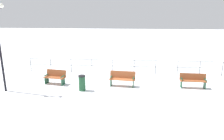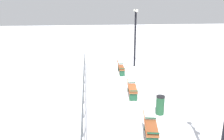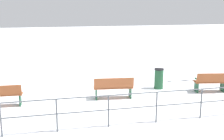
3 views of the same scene
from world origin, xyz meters
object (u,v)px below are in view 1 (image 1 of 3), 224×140
bench_nearest (55,77)px  bench_third (193,80)px  bench_second (122,79)px  trash_bin (82,83)px

bench_nearest → bench_third: bearing=99.8°
bench_second → trash_bin: size_ratio=1.76×
bench_nearest → bench_second: bearing=99.3°
bench_nearest → bench_third: 8.84m
bench_nearest → trash_bin: 2.28m
bench_second → bench_third: 4.42m
bench_second → trash_bin: (1.01, -2.40, -0.01)m
bench_nearest → bench_third: bench_nearest is taller
bench_nearest → trash_bin: trash_bin is taller
bench_third → trash_bin: trash_bin is taller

